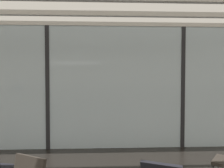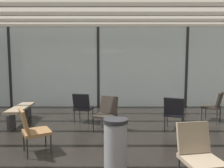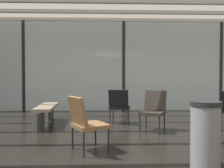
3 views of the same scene
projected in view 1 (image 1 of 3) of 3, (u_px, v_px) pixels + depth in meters
name	position (u px, v px, depth m)	size (l,w,h in m)	color
glass_curtain_wall	(48.00, 88.00, 5.64)	(14.00, 0.08, 3.15)	silver
window_mullion_1	(48.00, 88.00, 5.64)	(0.10, 0.12, 3.15)	black
window_mullion_2	(182.00, 87.00, 5.79)	(0.10, 0.12, 3.15)	black
parked_airplane	(57.00, 77.00, 10.13)	(12.07, 3.66, 3.66)	silver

